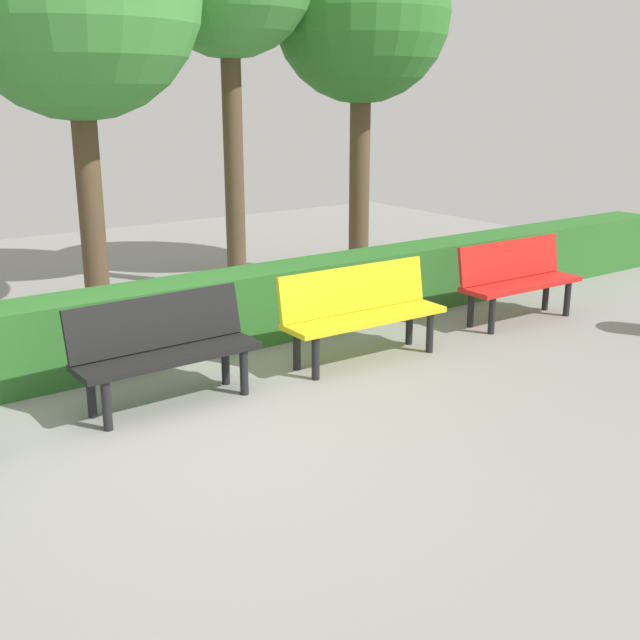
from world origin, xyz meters
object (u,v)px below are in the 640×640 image
at_px(bench_red, 517,277).
at_px(tree_near, 362,15).
at_px(bench_black, 164,346).
at_px(bench_yellow, 361,309).

bearing_deg(bench_red, tree_near, -87.68).
height_order(bench_black, tree_near, tree_near).
xyz_separation_m(bench_red, bench_black, (4.12, -0.03, -0.00)).
distance_m(bench_yellow, bench_black, 1.94).
distance_m(bench_red, bench_yellow, 2.18).
relative_size(bench_red, tree_near, 0.34).
xyz_separation_m(bench_red, bench_yellow, (2.18, 0.03, 0.00)).
bearing_deg(bench_red, bench_yellow, 2.08).
bearing_deg(tree_near, bench_black, 33.19).
height_order(bench_yellow, tree_near, tree_near).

